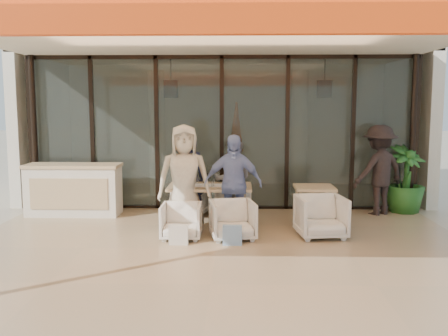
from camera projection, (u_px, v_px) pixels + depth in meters
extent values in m
plane|color=#C6B293|center=(216.00, 251.00, 7.56)|extent=(70.00, 70.00, 0.00)
cube|color=tan|center=(216.00, 250.00, 7.56)|extent=(8.00, 6.00, 0.01)
cube|color=silver|center=(215.00, 27.00, 7.14)|extent=(8.00, 6.00, 0.20)
cube|color=#DC3D0B|center=(201.00, 8.00, 4.26)|extent=(8.00, 0.12, 0.45)
cube|color=orange|center=(206.00, 9.00, 4.93)|extent=(8.00, 1.50, 0.06)
cylinder|color=black|center=(34.00, 134.00, 10.31)|extent=(0.12, 0.12, 3.20)
cylinder|color=black|center=(413.00, 134.00, 10.11)|extent=(0.12, 0.12, 3.20)
cube|color=#9EADA3|center=(222.00, 134.00, 10.33)|extent=(8.00, 0.03, 3.20)
cube|color=black|center=(222.00, 208.00, 10.53)|extent=(8.00, 0.10, 0.08)
cube|color=black|center=(222.00, 57.00, 10.13)|extent=(8.00, 0.10, 0.08)
cube|color=black|center=(31.00, 133.00, 10.43)|extent=(0.08, 0.10, 3.20)
cube|color=black|center=(93.00, 133.00, 10.40)|extent=(0.08, 0.10, 3.20)
cube|color=black|center=(157.00, 134.00, 10.36)|extent=(0.08, 0.10, 3.20)
cube|color=black|center=(222.00, 134.00, 10.33)|extent=(0.08, 0.10, 3.20)
cube|color=black|center=(287.00, 134.00, 10.30)|extent=(0.08, 0.10, 3.20)
cube|color=black|center=(353.00, 134.00, 10.26)|extent=(0.08, 0.10, 3.20)
cube|color=black|center=(416.00, 134.00, 10.23)|extent=(0.08, 0.10, 3.20)
cube|color=silver|center=(226.00, 123.00, 13.79)|extent=(9.00, 0.25, 3.40)
cube|color=silver|center=(44.00, 125.00, 12.16)|extent=(0.25, 3.50, 3.40)
cube|color=silver|center=(407.00, 126.00, 11.94)|extent=(0.25, 3.50, 3.40)
cube|color=silver|center=(224.00, 54.00, 11.84)|extent=(9.00, 3.50, 0.25)
cube|color=#DCBB86|center=(224.00, 194.00, 12.27)|extent=(8.00, 3.50, 0.02)
cylinder|color=silver|center=(157.00, 134.00, 11.97)|extent=(0.40, 0.40, 3.00)
cylinder|color=silver|center=(299.00, 134.00, 11.88)|extent=(0.40, 0.40, 3.00)
cylinder|color=black|center=(171.00, 69.00, 11.37)|extent=(0.03, 0.03, 0.70)
cube|color=black|center=(171.00, 89.00, 11.43)|extent=(0.30, 0.30, 0.40)
sphere|color=#FFBF72|center=(171.00, 89.00, 11.43)|extent=(0.18, 0.18, 0.18)
cylinder|color=black|center=(325.00, 69.00, 11.28)|extent=(0.03, 0.03, 0.70)
cube|color=black|center=(324.00, 89.00, 11.34)|extent=(0.30, 0.30, 0.40)
sphere|color=#FFBF72|center=(324.00, 89.00, 11.34)|extent=(0.18, 0.18, 0.18)
cylinder|color=black|center=(236.00, 198.00, 11.51)|extent=(0.40, 0.40, 0.05)
cylinder|color=black|center=(236.00, 155.00, 11.38)|extent=(0.04, 0.04, 2.10)
cone|color=#F74915|center=(236.00, 127.00, 11.30)|extent=(0.32, 0.32, 1.10)
cube|color=silver|center=(74.00, 191.00, 9.85)|extent=(1.80, 0.60, 1.00)
cube|color=#DCBB86|center=(73.00, 166.00, 9.78)|extent=(1.85, 0.65, 0.06)
cube|color=#DCBB86|center=(69.00, 194.00, 9.54)|extent=(1.50, 0.02, 0.60)
cube|color=#DCBB86|center=(210.00, 187.00, 9.03)|extent=(1.50, 0.90, 0.05)
cube|color=white|center=(210.00, 185.00, 9.03)|extent=(1.30, 0.35, 0.01)
cylinder|color=#DCBB86|center=(174.00, 210.00, 8.78)|extent=(0.06, 0.06, 0.70)
cylinder|color=#DCBB86|center=(244.00, 211.00, 8.75)|extent=(0.06, 0.06, 0.70)
cylinder|color=#DCBB86|center=(178.00, 203.00, 9.41)|extent=(0.06, 0.06, 0.70)
cylinder|color=#DCBB86|center=(244.00, 204.00, 9.38)|extent=(0.06, 0.06, 0.70)
cylinder|color=white|center=(184.00, 183.00, 8.88)|extent=(0.06, 0.06, 0.11)
cylinder|color=white|center=(197.00, 180.00, 9.23)|extent=(0.06, 0.06, 0.11)
cylinder|color=white|center=(212.00, 183.00, 8.92)|extent=(0.06, 0.06, 0.11)
cylinder|color=white|center=(227.00, 181.00, 9.19)|extent=(0.06, 0.06, 0.11)
cylinder|color=#9C5516|center=(181.00, 179.00, 9.18)|extent=(0.07, 0.07, 0.16)
cylinder|color=black|center=(205.00, 178.00, 9.30)|extent=(0.09, 0.09, 0.17)
cylinder|color=black|center=(205.00, 173.00, 9.29)|extent=(0.10, 0.10, 0.01)
cylinder|color=white|center=(183.00, 187.00, 8.74)|extent=(0.22, 0.22, 0.01)
cylinder|color=white|center=(235.00, 188.00, 8.72)|extent=(0.22, 0.22, 0.01)
cylinder|color=white|center=(187.00, 182.00, 9.36)|extent=(0.22, 0.22, 0.01)
cylinder|color=white|center=(235.00, 182.00, 9.33)|extent=(0.22, 0.22, 0.01)
imported|color=silver|center=(192.00, 197.00, 10.03)|extent=(0.79, 0.76, 0.69)
imported|color=silver|center=(233.00, 198.00, 10.01)|extent=(0.74, 0.70, 0.66)
imported|color=silver|center=(181.00, 220.00, 8.15)|extent=(0.65, 0.61, 0.66)
imported|color=silver|center=(233.00, 218.00, 8.13)|extent=(0.80, 0.77, 0.72)
imported|color=#1A213A|center=(189.00, 177.00, 9.48)|extent=(0.66, 0.49, 1.65)
imported|color=slate|center=(233.00, 180.00, 9.46)|extent=(0.75, 0.59, 1.54)
imported|color=beige|center=(184.00, 179.00, 8.57)|extent=(0.99, 0.72, 1.87)
imported|color=#768EC4|center=(233.00, 184.00, 8.56)|extent=(1.01, 0.46, 1.70)
cube|color=silver|center=(179.00, 236.00, 7.77)|extent=(0.30, 0.10, 0.34)
cube|color=#99BFD8|center=(232.00, 236.00, 7.75)|extent=(0.30, 0.10, 0.34)
cube|color=#DCBB86|center=(314.00, 188.00, 8.93)|extent=(0.70, 0.70, 0.05)
cylinder|color=#DCBB86|center=(300.00, 211.00, 8.71)|extent=(0.05, 0.05, 0.70)
cylinder|color=#DCBB86|center=(332.00, 211.00, 8.69)|extent=(0.05, 0.05, 0.70)
cylinder|color=#DCBB86|center=(296.00, 205.00, 9.26)|extent=(0.05, 0.05, 0.70)
cylinder|color=#DCBB86|center=(327.00, 205.00, 9.25)|extent=(0.05, 0.05, 0.70)
imported|color=silver|center=(321.00, 215.00, 8.23)|extent=(0.84, 0.80, 0.78)
imported|color=black|center=(379.00, 170.00, 9.88)|extent=(1.34, 1.13, 1.81)
imported|color=#1E5919|center=(405.00, 179.00, 10.09)|extent=(1.05, 1.05, 1.39)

